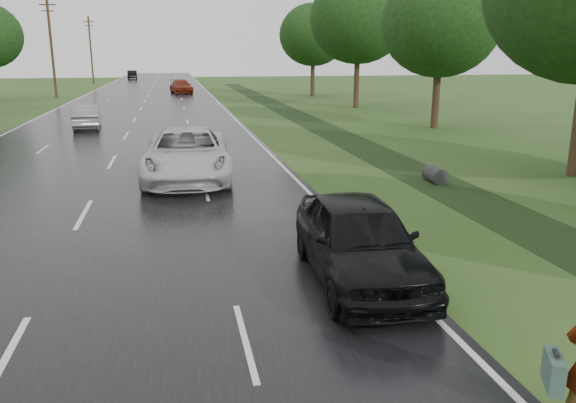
% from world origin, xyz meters
% --- Properties ---
extents(ground, '(220.00, 220.00, 0.00)m').
position_xyz_m(ground, '(0.00, 0.00, 0.00)').
color(ground, '#294B1B').
rests_on(ground, ground).
extents(road, '(14.00, 180.00, 0.04)m').
position_xyz_m(road, '(0.00, 45.00, 0.02)').
color(road, black).
rests_on(road, ground).
extents(edge_stripe_east, '(0.12, 180.00, 0.01)m').
position_xyz_m(edge_stripe_east, '(6.75, 45.00, 0.04)').
color(edge_stripe_east, silver).
rests_on(edge_stripe_east, road).
extents(edge_stripe_west, '(0.12, 180.00, 0.01)m').
position_xyz_m(edge_stripe_west, '(-6.75, 45.00, 0.04)').
color(edge_stripe_west, silver).
rests_on(edge_stripe_west, road).
extents(center_line, '(0.12, 180.00, 0.01)m').
position_xyz_m(center_line, '(0.00, 45.00, 0.04)').
color(center_line, silver).
rests_on(center_line, road).
extents(drainage_ditch, '(2.20, 120.00, 0.56)m').
position_xyz_m(drainage_ditch, '(11.50, 18.71, 0.04)').
color(drainage_ditch, black).
rests_on(drainage_ditch, ground).
extents(utility_pole_far, '(1.60, 0.26, 10.00)m').
position_xyz_m(utility_pole_far, '(-9.20, 55.00, 5.20)').
color(utility_pole_far, '#342415').
rests_on(utility_pole_far, ground).
extents(utility_pole_distant, '(1.60, 0.26, 10.00)m').
position_xyz_m(utility_pole_distant, '(-9.20, 85.00, 5.20)').
color(utility_pole_distant, '#342415').
rests_on(utility_pole_distant, ground).
extents(tree_east_c, '(7.00, 7.00, 9.29)m').
position_xyz_m(tree_east_c, '(18.20, 24.00, 6.14)').
color(tree_east_c, '#342415').
rests_on(tree_east_c, ground).
extents(tree_east_d, '(8.00, 8.00, 10.76)m').
position_xyz_m(tree_east_d, '(17.80, 38.00, 7.15)').
color(tree_east_d, '#342415').
rests_on(tree_east_d, ground).
extents(tree_east_f, '(7.20, 7.20, 9.62)m').
position_xyz_m(tree_east_f, '(17.50, 52.00, 6.37)').
color(tree_east_f, '#342415').
rests_on(tree_east_f, ground).
extents(white_pickup, '(3.29, 6.59, 1.79)m').
position_xyz_m(white_pickup, '(3.00, 12.05, 0.94)').
color(white_pickup, silver).
rests_on(white_pickup, road).
extents(dark_sedan, '(2.15, 4.92, 1.65)m').
position_xyz_m(dark_sedan, '(6.00, 2.00, 0.86)').
color(dark_sedan, black).
rests_on(dark_sedan, road).
extents(silver_sedan, '(1.82, 4.32, 1.39)m').
position_xyz_m(silver_sedan, '(-2.50, 27.70, 0.73)').
color(silver_sedan, gray).
rests_on(silver_sedan, road).
extents(far_car_red, '(2.82, 5.47, 1.52)m').
position_xyz_m(far_car_red, '(3.67, 58.97, 0.80)').
color(far_car_red, maroon).
rests_on(far_car_red, road).
extents(far_car_dark, '(1.86, 4.81, 1.56)m').
position_xyz_m(far_car_dark, '(-4.28, 100.07, 0.82)').
color(far_car_dark, black).
rests_on(far_car_dark, road).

